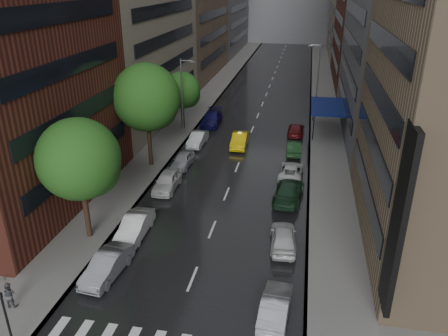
% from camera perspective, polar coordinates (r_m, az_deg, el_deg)
% --- Properties ---
extents(ground, '(220.00, 220.00, 0.00)m').
position_cam_1_polar(ground, '(25.68, -6.51, -19.60)').
color(ground, gray).
rests_on(ground, ground).
extents(road, '(14.00, 140.00, 0.01)m').
position_cam_1_polar(road, '(70.22, 5.39, 9.16)').
color(road, black).
rests_on(road, ground).
extents(sidewalk_left, '(4.00, 140.00, 0.15)m').
position_cam_1_polar(sidewalk_left, '(71.55, -1.90, 9.58)').
color(sidewalk_left, gray).
rests_on(sidewalk_left, ground).
extents(sidewalk_right, '(4.00, 140.00, 0.15)m').
position_cam_1_polar(sidewalk_right, '(69.99, 12.82, 8.69)').
color(sidewalk_right, gray).
rests_on(sidewalk_right, ground).
extents(tree_near, '(5.69, 5.69, 9.07)m').
position_cam_1_polar(tree_near, '(31.16, -18.43, 1.09)').
color(tree_near, '#382619').
rests_on(tree_near, ground).
extents(tree_mid, '(6.46, 6.46, 10.30)m').
position_cam_1_polar(tree_mid, '(42.48, -10.10, 9.05)').
color(tree_mid, '#382619').
rests_on(tree_mid, ground).
extents(tree_far, '(4.48, 4.48, 7.13)m').
position_cam_1_polar(tree_far, '(54.08, -5.53, 10.07)').
color(tree_far, '#382619').
rests_on(tree_far, ground).
extents(taxi, '(1.78, 4.75, 1.55)m').
position_cam_1_polar(taxi, '(48.94, 2.05, 3.67)').
color(taxi, '#DAB60B').
rests_on(taxi, ground).
extents(parked_cars_left, '(2.31, 36.82, 1.60)m').
position_cam_1_polar(parked_cars_left, '(42.87, -5.82, 0.55)').
color(parked_cars_left, gray).
rests_on(parked_cars_left, ground).
extents(parked_cars_right, '(2.73, 35.81, 1.60)m').
position_cam_1_polar(parked_cars_right, '(39.40, 8.58, -1.84)').
color(parked_cars_right, '#9DA3A6').
rests_on(parked_cars_right, ground).
extents(ped_black_umbrella, '(0.96, 0.98, 2.09)m').
position_cam_1_polar(ped_black_umbrella, '(28.36, -26.45, -13.92)').
color(ped_black_umbrella, '#4D4C51').
rests_on(ped_black_umbrella, sidewalk_left).
extents(traffic_light, '(0.18, 0.15, 3.45)m').
position_cam_1_polar(traffic_light, '(25.19, -26.62, -16.78)').
color(traffic_light, black).
rests_on(traffic_light, sidewalk_left).
extents(street_lamp_left, '(1.74, 0.22, 9.00)m').
position_cam_1_polar(street_lamp_left, '(51.27, -5.42, 9.33)').
color(street_lamp_left, gray).
rests_on(street_lamp_left, sidewalk_left).
extents(street_lamp_right, '(1.74, 0.22, 9.00)m').
position_cam_1_polar(street_lamp_right, '(64.00, 12.13, 11.81)').
color(street_lamp_right, gray).
rests_on(street_lamp_right, sidewalk_right).
extents(awning, '(4.00, 8.00, 3.12)m').
position_cam_1_polar(awning, '(54.72, 13.39, 7.81)').
color(awning, navy).
rests_on(awning, sidewalk_right).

